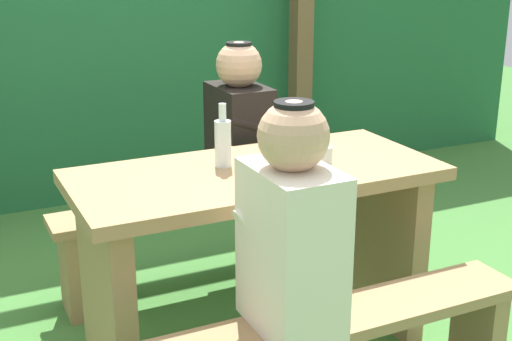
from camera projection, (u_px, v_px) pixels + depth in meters
The scene contains 9 objects.
hedge_backdrop at pixel (101, 33), 4.61m from camera, with size 6.40×0.73×2.04m, color #226136.
pergola_post_right at pixel (301, 34), 4.63m from camera, with size 0.12×0.12×2.03m, color brown.
picnic_table at pixel (256, 229), 2.74m from camera, with size 1.40×0.64×0.77m.
bench_far at pixel (202, 224), 3.31m from camera, with size 1.40×0.24×0.45m.
person_white_shirt at pixel (291, 228), 2.09m from camera, with size 0.25×0.35×0.72m.
person_black_coat at pixel (240, 126), 3.25m from camera, with size 0.25×0.35×0.72m.
drinking_glass at pixel (324, 156), 2.68m from camera, with size 0.07×0.07×0.08m, color silver.
bottle_left at pixel (223, 142), 2.66m from camera, with size 0.06×0.06×0.25m.
cell_phone at pixel (291, 160), 2.75m from camera, with size 0.07×0.14×0.01m, color black.
Camera 1 is at (-1.10, -2.29, 1.59)m, focal length 49.29 mm.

